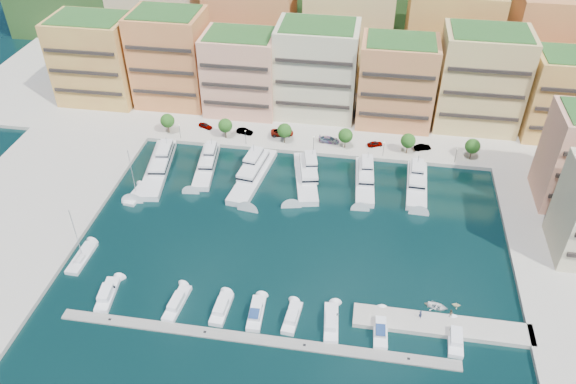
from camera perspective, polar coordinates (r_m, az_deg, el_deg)
name	(u,v)px	position (r m, az deg, el deg)	size (l,w,h in m)	color
ground	(296,231)	(122.92, 0.79, -3.96)	(400.00, 400.00, 0.00)	black
north_quay	(326,98)	(174.01, 3.84, 9.50)	(220.00, 64.00, 2.00)	#9E998E
west_quay	(14,225)	(138.40, -26.09, -3.04)	(34.00, 76.00, 2.00)	#9E998E
hillside	(339,38)	(217.49, 5.22, 15.33)	(240.00, 40.00, 58.00)	#223D19
south_pontoon	(254,339)	(103.03, -3.46, -14.73)	(72.00, 2.20, 0.35)	gray
finger_pier	(441,327)	(108.17, 15.32, -13.13)	(32.00, 5.00, 2.00)	#9E998E
apartment_0	(96,59)	(175.54, -18.93, 12.64)	(22.00, 16.50, 24.80)	gold
apartment_1	(171,58)	(168.11, -11.82, 13.17)	(20.00, 16.50, 26.80)	#DA8848
apartment_2	(241,73)	(161.29, -4.77, 11.99)	(20.00, 15.50, 22.80)	tan
apartment_3	(317,70)	(159.10, 2.93, 12.29)	(22.00, 16.50, 25.80)	beige
apartment_4	(396,82)	(157.18, 10.96, 10.92)	(20.00, 15.50, 23.80)	#CE764D
apartment_5	(481,79)	(160.84, 18.98, 10.77)	(22.00, 16.50, 26.80)	tan
apartment_6	(567,96)	(165.34, 26.45, 8.75)	(20.00, 15.50, 22.80)	gold
backblock_0	(159,22)	(190.27, -12.96, 16.46)	(26.00, 18.00, 30.00)	beige
backblock_1	(252,28)	(181.74, -3.71, 16.30)	(26.00, 18.00, 30.00)	#CE764D
backblock_2	(348,34)	(177.92, 6.14, 15.70)	(26.00, 18.00, 30.00)	tan
backblock_3	(449,40)	(179.11, 16.06, 14.64)	(26.00, 18.00, 30.00)	gold
backblock_4	(555,46)	(185.22, 25.48, 13.23)	(26.00, 18.00, 30.00)	#DA8848
tree_0	(167,121)	(155.68, -12.15, 7.09)	(3.80, 3.80, 5.65)	#473323
tree_1	(225,126)	(150.99, -6.40, 6.73)	(3.80, 3.80, 5.65)	#473323
tree_2	(285,130)	(147.90, -0.36, 6.27)	(3.80, 3.80, 5.65)	#473323
tree_3	(345,136)	(146.49, 5.86, 5.72)	(3.80, 3.80, 5.65)	#473323
tree_4	(408,141)	(146.83, 12.11, 5.11)	(3.80, 3.80, 5.65)	#473323
tree_5	(473,146)	(148.90, 18.25, 4.45)	(3.80, 3.80, 5.65)	#473323
lamppost_0	(179,129)	(152.97, -10.97, 6.28)	(0.30, 0.30, 4.20)	black
lamppost_1	(246,135)	(148.20, -4.34, 5.81)	(0.30, 0.30, 4.20)	black
lamppost_2	(314,141)	(145.52, 2.62, 5.23)	(0.30, 0.30, 4.20)	black
lamppost_3	(384,147)	(145.03, 9.71, 4.57)	(0.30, 0.30, 4.20)	black
lamppost_4	(456,153)	(146.77, 16.74, 3.83)	(0.30, 0.30, 4.20)	black
yacht_0	(159,165)	(144.33, -12.96, 2.67)	(8.48, 24.97, 7.30)	silver
yacht_1	(207,164)	(142.73, -8.23, 2.82)	(6.35, 19.25, 7.30)	silver
yacht_2	(254,173)	(138.30, -3.52, 1.98)	(8.24, 23.67, 7.30)	silver
yacht_3	(306,175)	(137.44, 1.86, 1.78)	(8.72, 21.02, 7.30)	silver
yacht_4	(365,179)	(137.44, 7.81, 1.34)	(5.45, 19.10, 7.30)	silver
yacht_5	(417,182)	(138.32, 12.95, 0.97)	(5.28, 18.33, 7.30)	silver
cruiser_0	(107,295)	(114.25, -17.89, -9.91)	(3.61, 8.85, 2.55)	white
cruiser_2	(177,304)	(109.45, -11.22, -11.06)	(3.23, 9.14, 2.55)	white
cruiser_3	(221,309)	(107.27, -6.78, -11.73)	(2.98, 7.81, 2.55)	white
cruiser_4	(256,313)	(106.01, -3.25, -12.22)	(2.89, 8.20, 2.66)	white
cruiser_5	(292,318)	(105.20, 0.42, -12.68)	(3.07, 7.67, 2.55)	white
cruiser_6	(331,323)	(104.76, 4.40, -13.12)	(3.26, 9.10, 2.55)	white
cruiser_7	(380,329)	(104.87, 9.36, -13.58)	(2.75, 8.78, 2.66)	white
cruiser_9	(455,338)	(106.48, 16.62, -14.07)	(2.93, 8.12, 2.55)	white
sailboat_0	(82,259)	(123.63, -20.22, -6.36)	(2.97, 9.36, 13.20)	silver
sailboat_2	(136,196)	(136.81, -15.18, -0.36)	(3.64, 7.83, 13.20)	silver
tender_1	(428,304)	(110.83, 14.02, -10.96)	(1.17, 1.36, 0.72)	beige
tender_3	(456,305)	(111.96, 16.72, -10.91)	(1.45, 1.67, 0.88)	beige
tender_2	(438,306)	(110.79, 14.95, -11.17)	(2.67, 3.74, 0.78)	white
car_0	(205,126)	(157.68, -8.39, 6.69)	(1.61, 4.01, 1.37)	gray
car_1	(245,131)	(153.78, -4.43, 6.17)	(1.56, 4.48, 1.48)	gray
car_2	(282,132)	(152.70, -0.60, 6.09)	(2.81, 6.09, 1.69)	gray
car_3	(329,140)	(150.00, 4.19, 5.33)	(2.21, 5.44, 1.58)	gray
car_4	(375,144)	(149.84, 8.83, 4.86)	(1.62, 4.04, 1.37)	gray
car_5	(422,147)	(150.77, 13.50, 4.45)	(1.52, 4.37, 1.44)	gray
person_0	(420,314)	(106.70, 13.30, -11.99)	(0.67, 0.44, 1.85)	#232B46
person_1	(450,313)	(108.33, 16.17, -11.74)	(0.82, 0.64, 1.69)	brown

